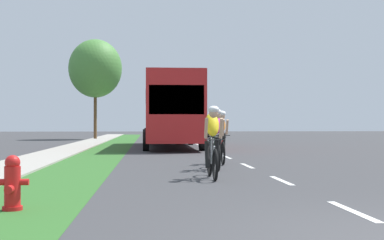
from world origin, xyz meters
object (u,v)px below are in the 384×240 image
at_px(fire_hydrant_red, 12,183).
at_px(cyclist_distant, 221,137).
at_px(cyclist_trailing, 216,139).
at_px(bus_red, 171,109).
at_px(sedan_white, 163,128).
at_px(pickup_black, 199,128).
at_px(cyclist_lead, 212,141).
at_px(street_tree_far, 95,69).

bearing_deg(fire_hydrant_red, cyclist_distant, 64.46).
height_order(cyclist_trailing, bus_red, bus_red).
distance_m(cyclist_distant, sedan_white, 41.91).
bearing_deg(pickup_black, bus_red, -99.64).
distance_m(cyclist_distant, bus_red, 11.85).
bearing_deg(fire_hydrant_red, bus_red, 81.56).
height_order(cyclist_lead, street_tree_far, street_tree_far).
height_order(cyclist_distant, sedan_white, cyclist_distant).
distance_m(fire_hydrant_red, bus_red, 20.41).
distance_m(cyclist_trailing, cyclist_distant, 2.04).
distance_m(pickup_black, street_tree_far, 10.45).
xyz_separation_m(cyclist_lead, bus_red, (-0.27, 16.04, 1.17)).
distance_m(fire_hydrant_red, sedan_white, 50.38).
bearing_deg(pickup_black, cyclist_distant, -94.03).
relative_size(cyclist_lead, pickup_black, 0.34).
xyz_separation_m(bus_red, street_tree_far, (-5.27, 14.40, 3.47)).
distance_m(cyclist_trailing, sedan_white, 43.91).
height_order(bus_red, sedan_white, bus_red).
bearing_deg(fire_hydrant_red, cyclist_trailing, 60.48).
xyz_separation_m(fire_hydrant_red, sedan_white, (3.34, 50.27, 0.40)).
distance_m(fire_hydrant_red, street_tree_far, 34.97).
bearing_deg(cyclist_distant, cyclist_lead, -99.92).
xyz_separation_m(cyclist_lead, street_tree_far, (-5.53, 30.44, 4.64)).
relative_size(cyclist_trailing, bus_red, 0.15).
relative_size(pickup_black, sedan_white, 1.19).
bearing_deg(cyclist_trailing, cyclist_lead, -98.77).
relative_size(cyclist_distant, sedan_white, 0.40).
distance_m(fire_hydrant_red, cyclist_lead, 5.24).
bearing_deg(bus_red, pickup_black, 80.36).
xyz_separation_m(bus_red, sedan_white, (0.36, 30.15, -1.21)).
bearing_deg(sedan_white, pickup_black, -76.49).
height_order(fire_hydrant_red, bus_red, bus_red).
xyz_separation_m(fire_hydrant_red, bus_red, (2.98, 20.12, 1.61)).
distance_m(cyclist_lead, sedan_white, 46.19).
relative_size(cyclist_trailing, cyclist_distant, 1.00).
distance_m(cyclist_trailing, bus_red, 13.82).
xyz_separation_m(sedan_white, street_tree_far, (-5.62, -15.75, 4.68)).
distance_m(cyclist_lead, cyclist_trailing, 2.31).
relative_size(fire_hydrant_red, cyclist_lead, 0.44).
relative_size(cyclist_trailing, street_tree_far, 0.22).
distance_m(fire_hydrant_red, pickup_black, 39.14).
bearing_deg(street_tree_far, pickup_black, 26.17).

